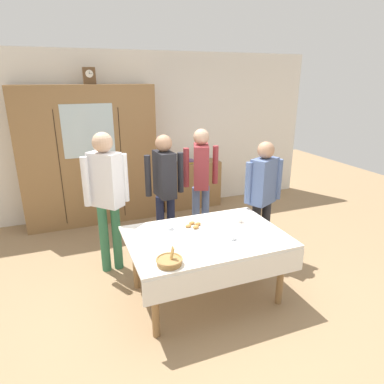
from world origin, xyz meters
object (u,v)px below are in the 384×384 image
book_stack (190,161)px  person_by_cabinet (201,174)px  wall_cabinet (90,157)px  tea_cup_near_right (239,220)px  pastry_plate (193,226)px  tea_cup_center (232,238)px  bread_basket (169,261)px  person_behind_table_right (106,189)px  bookshelf_low (190,185)px  spoon_far_left (276,235)px  person_beside_shelf (165,183)px  dining_table (207,245)px  tea_cup_mid_left (169,227)px  person_behind_table_left (263,190)px  spoon_back_edge (244,248)px  mantel_clock (89,76)px

book_stack → person_by_cabinet: size_ratio=0.13×
wall_cabinet → tea_cup_near_right: wall_cabinet is taller
book_stack → pastry_plate: (-0.87, -2.38, -0.12)m
pastry_plate → tea_cup_center: bearing=-58.8°
wall_cabinet → book_stack: wall_cabinet is taller
bread_basket → person_behind_table_right: bearing=104.4°
bookshelf_low → book_stack: size_ratio=5.10×
spoon_far_left → person_by_cabinet: bearing=97.1°
tea_cup_center → person_beside_shelf: bearing=102.5°
dining_table → person_beside_shelf: person_beside_shelf is taller
tea_cup_mid_left → person_by_cabinet: bearing=52.0°
spoon_far_left → wall_cabinet: bearing=119.3°
person_behind_table_left → wall_cabinet: bearing=133.1°
tea_cup_mid_left → person_behind_table_left: bearing=10.3°
spoon_back_edge → person_beside_shelf: person_beside_shelf is taller
mantel_clock → person_by_cabinet: bearing=-44.3°
tea_cup_near_right → dining_table: bearing=-157.0°
book_stack → tea_cup_mid_left: (-1.14, -2.33, -0.10)m
spoon_back_edge → person_behind_table_right: bearing=130.1°
person_by_cabinet → spoon_far_left: bearing=-82.9°
dining_table → tea_cup_near_right: size_ratio=12.48×
dining_table → bread_basket: 0.66m
mantel_clock → book_stack: size_ratio=1.13×
pastry_plate → book_stack: bearing=69.8°
dining_table → person_by_cabinet: bearing=70.0°
wall_cabinet → tea_cup_mid_left: wall_cabinet is taller
mantel_clock → tea_cup_mid_left: 2.80m
tea_cup_near_right → person_behind_table_right: (-1.34, 0.75, 0.30)m
book_stack → tea_cup_center: book_stack is taller
bread_basket → person_behind_table_right: person_behind_table_right is taller
bookshelf_low → person_behind_table_right: size_ratio=0.63×
book_stack → person_by_cabinet: bearing=-104.6°
bread_basket → spoon_far_left: bread_basket is taller
person_beside_shelf → dining_table: bearing=-85.5°
tea_cup_near_right → bread_basket: bearing=-150.2°
tea_cup_mid_left → person_behind_table_right: person_behind_table_right is taller
spoon_far_left → mantel_clock: bearing=117.6°
spoon_far_left → bread_basket: bearing=-173.3°
mantel_clock → person_beside_shelf: size_ratio=0.15×
mantel_clock → pastry_plate: mantel_clock is taller
wall_cabinet → spoon_far_left: wall_cabinet is taller
wall_cabinet → person_by_cabinet: bearing=-42.1°
tea_cup_mid_left → person_by_cabinet: 1.32m
pastry_plate → person_by_cabinet: (0.54, 1.07, 0.25)m
dining_table → person_behind_table_left: 1.19m
spoon_back_edge → person_by_cabinet: (0.26, 1.69, 0.26)m
mantel_clock → tea_cup_center: 3.31m
pastry_plate → person_behind_table_right: size_ratio=0.16×
wall_cabinet → bread_basket: bearing=-82.8°
tea_cup_center → bread_basket: 0.76m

